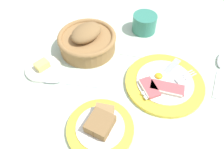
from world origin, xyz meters
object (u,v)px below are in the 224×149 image
Objects in this scene: teaspoon_by_saucer at (112,51)px; teaspoon_stray at (220,66)px; breakfast_plate at (164,83)px; teaspoon_near_cup at (58,81)px; sugar_cup at (144,23)px; bread_plate at (101,126)px; butter_dish at (43,68)px; bread_basket at (87,40)px.

teaspoon_stray is at bearing -178.42° from teaspoon_by_saucer.
teaspoon_by_saucer and teaspoon_stray have the same top height.
teaspoon_stray is (0.20, -0.05, -0.00)m from breakfast_plate.
breakfast_plate is at bearing -173.91° from teaspoon_near_cup.
sugar_cup is 0.56× the size of teaspoon_by_saucer.
teaspoon_by_saucer is at bearing 102.78° from teaspoon_stray.
bread_plate reaches higher than teaspoon_by_saucer.
butter_dish is (-0.27, 0.25, -0.00)m from breakfast_plate.
bread_plate is 1.55× the size of butter_dish.
butter_dish is (-0.39, 0.02, -0.03)m from sugar_cup.
bread_plate is 0.89× the size of bread_basket.
teaspoon_near_cup is 0.90× the size of teaspoon_stray.
bread_plate reaches higher than breakfast_plate.
sugar_cup is 0.50× the size of teaspoon_stray.
teaspoon_near_cup is (-0.26, 0.18, -0.00)m from breakfast_plate.
teaspoon_by_saucer is (-0.05, 0.20, -0.00)m from breakfast_plate.
breakfast_plate is 1.36× the size of bread_plate.
bread_basket is 0.09m from teaspoon_by_saucer.
bread_basket is 1.23× the size of teaspoon_near_cup.
breakfast_plate is 1.51× the size of teaspoon_by_saucer.
sugar_cup is at bearing -130.60° from teaspoon_near_cup.
butter_dish is 0.07m from teaspoon_near_cup.
bread_plate is 1.11× the size of teaspoon_by_saucer.
breakfast_plate and butter_dish have the same top height.
bread_basket is (-0.11, 0.26, 0.03)m from breakfast_plate.
bread_plate is 0.98× the size of teaspoon_stray.
bread_basket is at bearing 102.99° from teaspoon_stray.
bread_basket is at bearing 2.62° from teaspoon_by_saucer.
breakfast_plate is at bearing -42.95° from butter_dish.
breakfast_plate is 0.28m from bread_basket.
teaspoon_by_saucer is 0.21m from teaspoon_near_cup.
teaspoon_by_saucer is (0.22, -0.05, -0.00)m from butter_dish.
teaspoon_stray is at bearing -13.49° from breakfast_plate.
teaspoon_near_cup and teaspoon_stray have the same top height.
butter_dish is 0.23m from teaspoon_by_saucer.
bread_plate is (-0.23, -0.02, 0.01)m from breakfast_plate.
teaspoon_near_cup is (0.02, -0.07, -0.00)m from butter_dish.
teaspoon_stray is at bearing -45.01° from bread_basket.
butter_dish is at bearing 137.05° from breakfast_plate.
teaspoon_stray is (0.31, -0.31, -0.03)m from bread_basket.
teaspoon_by_saucer is at bearing 50.13° from bread_plate.
teaspoon_near_cup is at bearing -152.36° from bread_basket.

